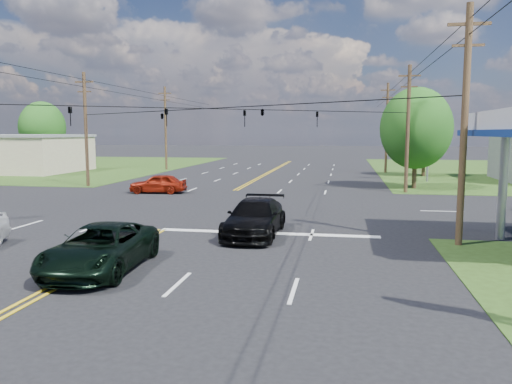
% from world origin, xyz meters
% --- Properties ---
extents(ground, '(280.00, 280.00, 0.00)m').
position_xyz_m(ground, '(0.00, 12.00, 0.00)').
color(ground, black).
rests_on(ground, ground).
extents(grass_nw, '(46.00, 48.00, 0.03)m').
position_xyz_m(grass_nw, '(-35.00, 44.00, 0.00)').
color(grass_nw, '#284215').
rests_on(grass_nw, ground).
extents(stop_bar, '(10.00, 0.50, 0.02)m').
position_xyz_m(stop_bar, '(5.00, 4.00, 0.00)').
color(stop_bar, silver).
rests_on(stop_bar, ground).
extents(retail_nw, '(16.00, 11.00, 4.00)m').
position_xyz_m(retail_nw, '(-30.00, 34.00, 2.00)').
color(retail_nw, '#BBA58C').
rests_on(retail_nw, ground).
extents(pole_se, '(1.60, 0.28, 9.50)m').
position_xyz_m(pole_se, '(13.00, 3.00, 4.92)').
color(pole_se, '#402C1B').
rests_on(pole_se, ground).
extents(pole_nw, '(1.60, 0.28, 9.50)m').
position_xyz_m(pole_nw, '(-13.00, 21.00, 4.92)').
color(pole_nw, '#402C1B').
rests_on(pole_nw, ground).
extents(pole_ne, '(1.60, 0.28, 9.50)m').
position_xyz_m(pole_ne, '(13.00, 21.00, 4.92)').
color(pole_ne, '#402C1B').
rests_on(pole_ne, ground).
extents(pole_left_far, '(1.60, 0.28, 10.00)m').
position_xyz_m(pole_left_far, '(-13.00, 40.00, 5.17)').
color(pole_left_far, '#402C1B').
rests_on(pole_left_far, ground).
extents(pole_right_far, '(1.60, 0.28, 10.00)m').
position_xyz_m(pole_right_far, '(13.00, 40.00, 5.17)').
color(pole_right_far, '#402C1B').
rests_on(pole_right_far, ground).
extents(span_wire_signals, '(26.00, 18.00, 1.13)m').
position_xyz_m(span_wire_signals, '(0.00, 12.00, 6.00)').
color(span_wire_signals, black).
rests_on(span_wire_signals, ground).
extents(power_lines, '(26.04, 100.00, 0.64)m').
position_xyz_m(power_lines, '(0.00, 10.00, 8.60)').
color(power_lines, black).
rests_on(power_lines, ground).
extents(tree_right_a, '(5.70, 5.70, 8.18)m').
position_xyz_m(tree_right_a, '(14.00, 24.00, 4.87)').
color(tree_right_a, '#402C1B').
rests_on(tree_right_a, ground).
extents(tree_right_b, '(4.94, 4.94, 7.09)m').
position_xyz_m(tree_right_b, '(16.50, 36.00, 4.22)').
color(tree_right_b, '#402C1B').
rests_on(tree_right_b, ground).
extents(tree_far_l, '(6.08, 6.08, 8.72)m').
position_xyz_m(tree_far_l, '(-32.00, 44.00, 5.19)').
color(tree_far_l, '#402C1B').
rests_on(tree_far_l, ground).
extents(pickup_dkgreen, '(2.82, 5.59, 1.52)m').
position_xyz_m(pickup_dkgreen, '(0.50, -2.96, 0.76)').
color(pickup_dkgreen, black).
rests_on(pickup_dkgreen, ground).
extents(suv_black, '(2.33, 5.54, 1.60)m').
position_xyz_m(suv_black, '(4.52, 3.50, 0.80)').
color(suv_black, black).
rests_on(suv_black, ground).
extents(sedan_red, '(4.38, 2.11, 1.44)m').
position_xyz_m(sedan_red, '(-5.40, 17.50, 0.72)').
color(sedan_red, maroon).
rests_on(sedan_red, ground).
extents(polesign_ne, '(2.07, 0.27, 7.52)m').
position_xyz_m(polesign_ne, '(15.95, 30.00, 5.79)').
color(polesign_ne, '#A5A5AA').
rests_on(polesign_ne, ground).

